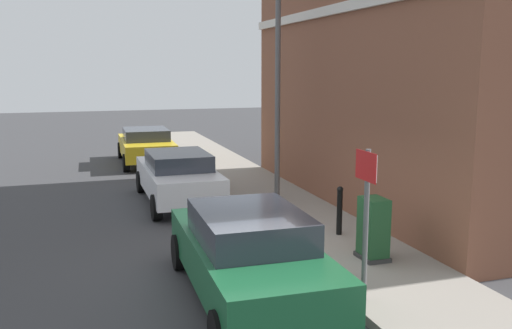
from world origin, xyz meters
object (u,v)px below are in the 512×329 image
at_px(car_white, 178,176).
at_px(car_yellow, 146,145).
at_px(bollard_near_cabinet, 340,209).
at_px(lamppost, 278,81).
at_px(street_sign, 366,202).
at_px(utility_cabinet, 373,231).
at_px(car_green, 249,253).

distance_m(car_white, car_yellow, 6.71).
relative_size(bollard_near_cabinet, lamppost, 0.18).
bearing_deg(street_sign, utility_cabinet, 55.98).
height_order(car_green, utility_cabinet, car_green).
height_order(car_green, car_yellow, car_green).
bearing_deg(car_white, street_sign, -168.74).
bearing_deg(lamppost, car_green, -114.05).
xyz_separation_m(bollard_near_cabinet, lamppost, (-0.15, 3.44, 2.60)).
bearing_deg(lamppost, car_yellow, 108.45).
bearing_deg(car_yellow, lamppost, -160.59).
height_order(car_yellow, bollard_near_cabinet, car_yellow).
xyz_separation_m(car_green, car_yellow, (-0.01, 13.40, -0.05)).
relative_size(car_green, lamppost, 0.78).
bearing_deg(car_yellow, car_green, -179.01).
height_order(car_green, car_white, car_green).
bearing_deg(car_yellow, street_sign, -172.64).
distance_m(car_green, lamppost, 6.76).
distance_m(utility_cabinet, lamppost, 5.66).
height_order(car_green, bollard_near_cabinet, car_green).
distance_m(car_white, utility_cabinet, 6.50).
relative_size(car_green, bollard_near_cabinet, 4.29).
xyz_separation_m(car_green, street_sign, (1.59, -0.80, 0.89)).
relative_size(car_green, car_white, 1.03).
xyz_separation_m(bollard_near_cabinet, street_sign, (-1.12, -3.09, 0.96)).
relative_size(car_yellow, street_sign, 1.89).
bearing_deg(utility_cabinet, bollard_near_cabinet, 86.37).
distance_m(car_white, street_sign, 7.70).
distance_m(car_white, lamppost, 3.70).
height_order(bollard_near_cabinet, street_sign, street_sign).
height_order(car_yellow, utility_cabinet, car_yellow).
relative_size(car_green, utility_cabinet, 3.88).
bearing_deg(street_sign, bollard_near_cabinet, 70.09).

